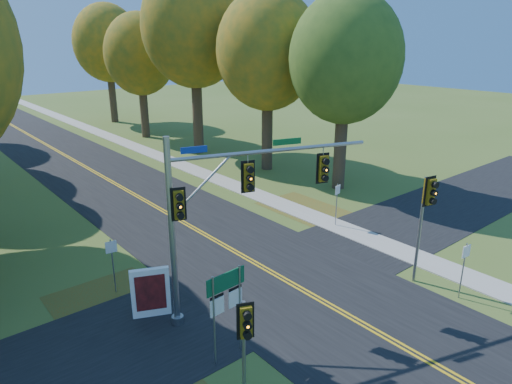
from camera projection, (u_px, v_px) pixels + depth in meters
ground at (315, 297)px, 18.19m from camera, size 160.00×160.00×0.00m
road_main at (315, 297)px, 18.19m from camera, size 8.00×160.00×0.02m
road_cross at (281, 278)px, 19.64m from camera, size 60.00×6.00×0.02m
centerline_left at (313, 298)px, 18.12m from camera, size 0.10×160.00×0.01m
centerline_right at (317, 296)px, 18.24m from camera, size 0.10×160.00×0.01m
sidewalk_east at (404, 252)px, 21.93m from camera, size 1.60×160.00×0.06m
leaf_patch_w_near at (118, 312)px, 17.18m from camera, size 4.00×6.00×0.00m
leaf_patch_e at (320, 215)px, 26.67m from camera, size 3.50×8.00×0.00m
tree_e_a at (345, 59)px, 28.84m from camera, size 7.20×7.20×12.73m
tree_e_b at (268, 51)px, 33.32m from camera, size 7.60×7.60×13.33m
tree_e_c at (194, 27)px, 38.01m from camera, size 8.80×8.80×15.79m
tree_e_d at (140, 55)px, 45.11m from camera, size 7.00×7.00×12.32m
tree_e_e at (108, 43)px, 53.35m from camera, size 7.80×7.80×13.74m
traffic_mast at (225, 203)px, 15.74m from camera, size 7.24×2.57×6.88m
east_signal_pole at (427, 203)px, 18.12m from camera, size 0.54×0.63×4.71m
ped_signal_pole at (245, 328)px, 12.41m from camera, size 0.46×0.56×3.13m
route_sign_cluster at (226, 297)px, 14.09m from camera, size 1.46×0.16×3.14m
info_kiosk at (151, 293)px, 16.68m from camera, size 1.36×0.76×1.94m
reg_sign_e_north at (337, 197)px, 24.58m from camera, size 0.46×0.11×2.42m
reg_sign_e_south at (464, 261)px, 17.63m from camera, size 0.45×0.09×2.37m
reg_sign_w at (112, 257)px, 18.04m from camera, size 0.45×0.09×2.35m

